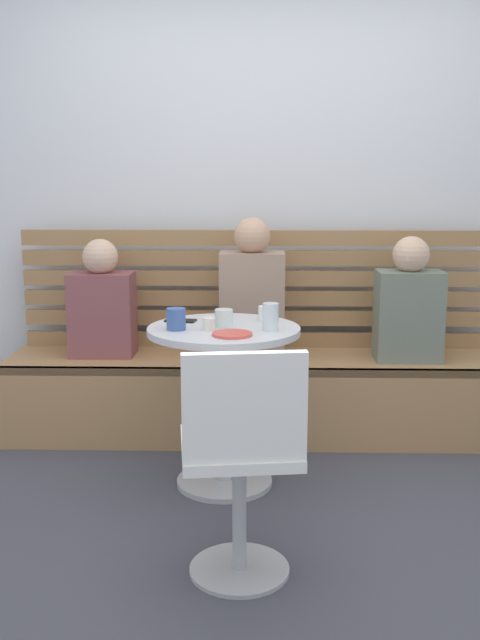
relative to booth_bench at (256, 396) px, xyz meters
The scene contains 16 objects.
ground 1.22m from the booth_bench, 90.00° to the right, with size 8.00×8.00×0.00m, color #42424C.
back_wall 1.31m from the booth_bench, 90.00° to the left, with size 5.20×0.10×2.90m, color silver.
booth_bench is the anchor object (origin of this frame).
booth_backrest 0.61m from the booth_bench, 90.00° to the left, with size 2.65×0.04×0.67m.
cafe_table 0.73m from the booth_bench, 102.80° to the right, with size 0.68×0.68×0.74m.
white_chair 1.49m from the booth_bench, 92.03° to the right, with size 0.45×0.45×0.85m.
person_adult 0.55m from the booth_bench, 163.84° to the right, with size 0.34×0.22×0.75m.
person_child_left 0.98m from the booth_bench, behind, with size 0.34×0.22×0.63m.
person_child_middle 0.94m from the booth_bench, ahead, with size 0.34×0.22×0.66m.
cup_ceramic_white 0.75m from the booth_bench, 84.92° to the right, with size 0.08×0.08×0.07m, color white.
cup_espresso_small 0.93m from the booth_bench, 106.31° to the right, with size 0.06×0.06×0.06m, color silver.
cup_glass_tall 0.93m from the booth_bench, 85.44° to the right, with size 0.07×0.07×0.12m, color silver.
cup_glass_short 0.87m from the booth_bench, 102.79° to the right, with size 0.08×0.08×0.08m, color silver.
cup_mug_blue 0.98m from the booth_bench, 116.22° to the right, with size 0.08×0.08×0.10m, color #3D5B9E.
plate_small 0.98m from the booth_bench, 97.23° to the right, with size 0.17×0.17×0.01m, color #DB4C42.
phone_on_table 0.82m from the booth_bench, 123.75° to the right, with size 0.07×0.14×0.01m, color black.
Camera 1 is at (0.00, -2.53, 1.38)m, focal length 39.91 mm.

